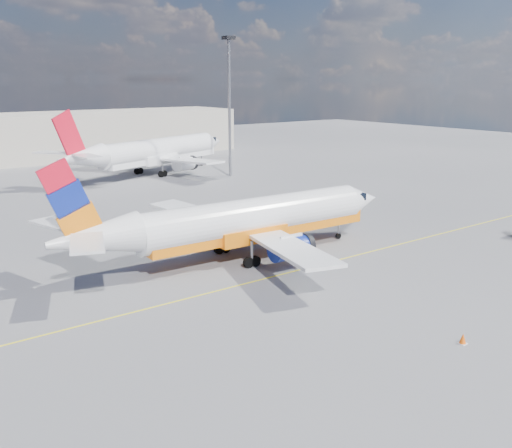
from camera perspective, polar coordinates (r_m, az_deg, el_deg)
ground at (r=39.56m, az=5.86°, el=-6.06°), size 240.00×240.00×0.00m
taxi_line at (r=41.68m, az=3.08°, el=-4.92°), size 70.00×0.15×0.01m
terminal_main at (r=107.03m, az=-20.28°, el=8.20°), size 70.00×14.00×8.00m
main_jet at (r=44.28m, az=-1.08°, el=0.31°), size 29.84×23.59×9.04m
second_jet at (r=85.59m, az=-10.15°, el=7.12°), size 33.24×25.18×10.13m
traffic_cone at (r=32.84m, az=19.98°, el=-10.73°), size 0.42×0.42×0.59m
floodlight_mast at (r=82.22m, az=-2.69°, el=12.84°), size 1.42×1.42×19.47m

